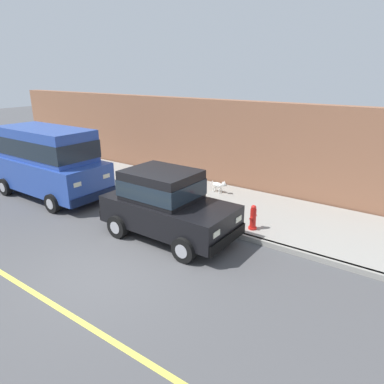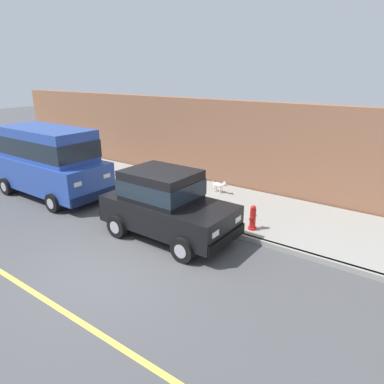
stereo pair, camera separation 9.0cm
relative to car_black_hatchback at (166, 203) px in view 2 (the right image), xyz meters
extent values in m
plane|color=#4C4C4F|center=(-2.12, -0.05, -0.98)|extent=(80.00, 80.00, 0.00)
cube|color=gray|center=(1.08, -0.05, -0.91)|extent=(0.16, 64.00, 0.14)
cube|color=#99968E|center=(2.88, -0.05, -0.91)|extent=(3.60, 64.00, 0.14)
cube|color=#E0D64C|center=(-3.72, -0.05, -0.97)|extent=(0.12, 57.60, 0.01)
cube|color=black|center=(0.00, -0.10, -0.28)|extent=(1.73, 3.70, 0.76)
cube|color=black|center=(0.00, 0.15, 0.50)|extent=(1.52, 1.90, 0.80)
cube|color=#19232D|center=(0.00, 0.15, 0.44)|extent=(1.55, 1.94, 0.44)
cube|color=black|center=(0.00, -1.90, -0.52)|extent=(1.69, 0.20, 0.28)
cube|color=black|center=(0.00, 1.70, -0.52)|extent=(1.69, 0.20, 0.28)
cylinder|color=black|center=(0.86, -1.25, -0.66)|extent=(0.22, 0.64, 0.64)
cylinder|color=#9E9EA3|center=(0.86, -1.25, -0.66)|extent=(0.24, 0.35, 0.35)
cylinder|color=black|center=(-0.86, -1.24, -0.66)|extent=(0.22, 0.64, 0.64)
cylinder|color=#9E9EA3|center=(-0.86, -1.24, -0.66)|extent=(0.24, 0.35, 0.35)
cylinder|color=black|center=(0.86, 1.05, -0.66)|extent=(0.22, 0.64, 0.64)
cylinder|color=#9E9EA3|center=(0.86, 1.05, -0.66)|extent=(0.24, 0.35, 0.35)
cylinder|color=black|center=(-0.86, 1.05, -0.66)|extent=(0.22, 0.64, 0.64)
cylinder|color=#9E9EA3|center=(-0.86, 1.05, -0.66)|extent=(0.24, 0.35, 0.35)
cube|color=#EAEACC|center=(0.53, -1.93, -0.16)|extent=(0.28, 0.08, 0.14)
cube|color=#EAEACC|center=(-0.54, -1.93, -0.16)|extent=(0.28, 0.08, 0.14)
cube|color=#28479E|center=(0.11, 5.62, -0.11)|extent=(1.91, 4.80, 1.10)
cube|color=#28479E|center=(0.11, 5.62, 0.99)|extent=(1.68, 3.80, 1.10)
cube|color=#19232D|center=(0.11, 5.62, 0.91)|extent=(1.72, 3.84, 0.61)
cube|color=#0E1837|center=(0.12, 3.27, -0.52)|extent=(1.86, 0.20, 0.28)
cube|color=#0E1837|center=(0.11, 7.97, -0.52)|extent=(1.86, 0.20, 0.28)
cylinder|color=black|center=(1.07, 4.13, -0.66)|extent=(0.22, 0.64, 0.64)
cylinder|color=#9E9EA3|center=(1.07, 4.13, -0.66)|extent=(0.24, 0.35, 0.35)
cylinder|color=black|center=(-0.83, 4.13, -0.66)|extent=(0.22, 0.64, 0.64)
cylinder|color=#9E9EA3|center=(-0.83, 4.13, -0.66)|extent=(0.24, 0.35, 0.35)
cylinder|color=black|center=(1.06, 7.11, -0.66)|extent=(0.22, 0.64, 0.64)
cylinder|color=#9E9EA3|center=(1.06, 7.11, -0.66)|extent=(0.24, 0.35, 0.35)
cylinder|color=black|center=(-0.84, 7.10, -0.66)|extent=(0.22, 0.64, 0.64)
cylinder|color=#9E9EA3|center=(-0.84, 7.10, -0.66)|extent=(0.24, 0.35, 0.35)
cube|color=#EAEACC|center=(0.71, 3.24, 0.06)|extent=(0.28, 0.08, 0.14)
cube|color=#EAEACC|center=(-0.47, 3.24, 0.06)|extent=(0.28, 0.08, 0.14)
cylinder|color=black|center=(0.88, 10.11, -0.66)|extent=(0.24, 0.65, 0.64)
cylinder|color=#9E9EA3|center=(0.88, 10.11, -0.66)|extent=(0.25, 0.36, 0.35)
cube|color=#EAEACC|center=(0.52, 9.44, -0.16)|extent=(0.28, 0.09, 0.14)
ellipsoid|color=white|center=(3.69, 0.61, -0.56)|extent=(0.25, 0.46, 0.20)
cylinder|color=white|center=(3.74, 0.47, -0.75)|extent=(0.05, 0.05, 0.18)
cylinder|color=white|center=(3.62, 0.49, -0.75)|extent=(0.05, 0.05, 0.18)
cylinder|color=white|center=(3.77, 0.74, -0.75)|extent=(0.05, 0.05, 0.18)
cylinder|color=white|center=(3.65, 0.76, -0.75)|extent=(0.05, 0.05, 0.18)
sphere|color=white|center=(3.66, 0.33, -0.47)|extent=(0.17, 0.17, 0.17)
ellipsoid|color=gray|center=(3.65, 0.24, -0.49)|extent=(0.08, 0.12, 0.06)
cone|color=white|center=(3.71, 0.33, -0.38)|extent=(0.06, 0.06, 0.07)
cone|color=white|center=(3.61, 0.34, -0.38)|extent=(0.06, 0.06, 0.07)
cylinder|color=white|center=(3.72, 0.87, -0.50)|extent=(0.05, 0.12, 0.13)
cylinder|color=red|center=(1.53, -1.89, -0.81)|extent=(0.24, 0.24, 0.06)
cylinder|color=red|center=(1.53, -1.89, -0.50)|extent=(0.17, 0.17, 0.55)
sphere|color=red|center=(1.53, -1.89, -0.19)|extent=(0.15, 0.15, 0.15)
cylinder|color=red|center=(1.41, -1.89, -0.47)|extent=(0.10, 0.07, 0.07)
cylinder|color=red|center=(1.65, -1.89, -0.47)|extent=(0.10, 0.07, 0.07)
cube|color=#8C5B42|center=(4.98, 4.05, 0.72)|extent=(0.50, 20.00, 3.38)
camera|label=1|loc=(-6.85, -5.76, 3.41)|focal=32.69mm
camera|label=2|loc=(-6.80, -5.84, 3.41)|focal=32.69mm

